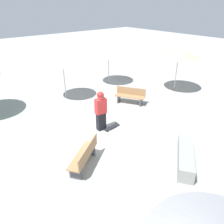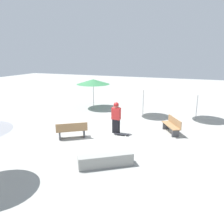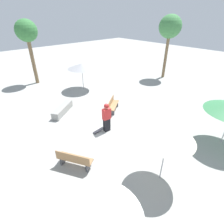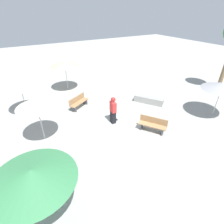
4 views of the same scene
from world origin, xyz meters
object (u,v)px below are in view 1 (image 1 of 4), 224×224
(bench_near, at_px, (84,156))
(shade_umbrella_tan, at_px, (179,54))
(concrete_ledge, at_px, (186,156))
(skater_main, at_px, (101,110))
(shade_umbrella_white, at_px, (109,53))
(skateboard, at_px, (112,127))
(shade_umbrella_cream, at_px, (62,60))
(bench_far, at_px, (130,96))

(bench_near, distance_m, shade_umbrella_tan, 8.80)
(concrete_ledge, bearing_deg, shade_umbrella_tan, -141.26)
(skater_main, distance_m, shade_umbrella_white, 6.16)
(skater_main, distance_m, shade_umbrella_tan, 6.59)
(skateboard, xyz_separation_m, shade_umbrella_tan, (-6.01, -1.07, 2.19))
(concrete_ledge, bearing_deg, skateboard, -81.69)
(shade_umbrella_white, bearing_deg, concrete_ledge, 68.48)
(concrete_ledge, xyz_separation_m, shade_umbrella_cream, (0.35, -7.65, 1.93))
(bench_far, bearing_deg, bench_near, 89.37)
(bench_far, height_order, shade_umbrella_cream, shade_umbrella_cream)
(skater_main, relative_size, bench_far, 1.09)
(shade_umbrella_cream, height_order, shade_umbrella_white, shade_umbrella_cream)
(shade_umbrella_tan, bearing_deg, skateboard, 10.07)
(bench_far, distance_m, shade_umbrella_white, 3.90)
(shade_umbrella_tan, bearing_deg, bench_far, -5.34)
(skateboard, relative_size, shade_umbrella_tan, 0.33)
(bench_near, height_order, shade_umbrella_tan, shade_umbrella_tan)
(concrete_ledge, height_order, shade_umbrella_cream, shade_umbrella_cream)
(skateboard, height_order, shade_umbrella_cream, shade_umbrella_cream)
(skater_main, xyz_separation_m, shade_umbrella_tan, (-6.41, -0.82, 1.31))
(bench_far, bearing_deg, concrete_ledge, 127.22)
(bench_near, relative_size, shade_umbrella_white, 0.70)
(skater_main, distance_m, bench_far, 3.13)
(bench_near, distance_m, shade_umbrella_cream, 6.33)
(bench_near, bearing_deg, bench_far, -4.75)
(skateboard, relative_size, concrete_ledge, 0.40)
(skateboard, bearing_deg, shade_umbrella_tan, 4.98)
(shade_umbrella_white, bearing_deg, shade_umbrella_tan, 122.41)
(concrete_ledge, bearing_deg, skater_main, -76.07)
(skater_main, xyz_separation_m, skateboard, (-0.40, 0.24, -0.89))
(skater_main, distance_m, concrete_ledge, 3.77)
(skater_main, height_order, skateboard, skater_main)
(shade_umbrella_cream, bearing_deg, shade_umbrella_white, -172.87)
(bench_far, bearing_deg, skateboard, 89.31)
(skater_main, distance_m, shade_umbrella_cream, 4.26)
(skater_main, height_order, shade_umbrella_white, shade_umbrella_white)
(skateboard, bearing_deg, bench_near, -155.37)
(skateboard, xyz_separation_m, concrete_ledge, (-0.49, 3.36, 0.19))
(skateboard, xyz_separation_m, shade_umbrella_cream, (-0.14, -4.29, 2.12))
(skateboard, relative_size, bench_far, 0.51)
(skateboard, bearing_deg, concrete_ledge, -86.78)
(concrete_ledge, bearing_deg, shade_umbrella_white, -111.52)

